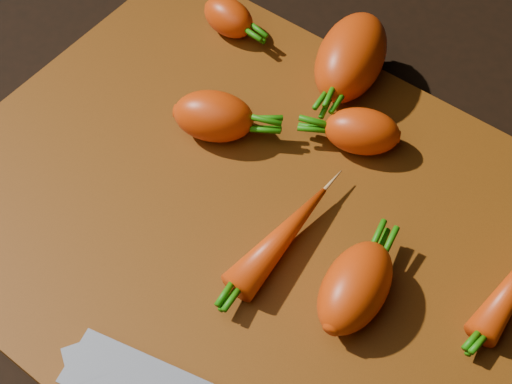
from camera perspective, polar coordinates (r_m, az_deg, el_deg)
The scene contains 8 objects.
ground at distance 0.59m, azimuth -0.58°, elevation -2.53°, with size 2.00×2.00×0.01m, color black.
cutting_board at distance 0.58m, azimuth -0.59°, elevation -1.97°, with size 0.50×0.40×0.01m, color brown.
carrot_0 at distance 0.61m, azimuth -3.40°, elevation 6.06°, with size 0.07×0.04×0.04m, color #DE3F0B.
carrot_1 at distance 0.65m, azimuth 7.61°, elevation 10.66°, with size 0.10×0.06×0.06m, color #DE3F0B.
carrot_2 at distance 0.52m, azimuth 7.94°, elevation -7.56°, with size 0.08×0.05×0.05m, color #DE3F0B.
carrot_3 at distance 0.61m, azimuth 8.48°, elevation 4.82°, with size 0.06×0.04×0.04m, color #DE3F0B.
carrot_4 at distance 0.70m, azimuth -2.22°, elevation 13.80°, with size 0.05×0.04×0.04m, color #DE3F0B.
carrot_7 at distance 0.55m, azimuth 2.09°, elevation -3.63°, with size 0.11×0.03×0.03m, color #DE3F0B.
Camera 1 is at (0.19, -0.24, 0.50)m, focal length 50.00 mm.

